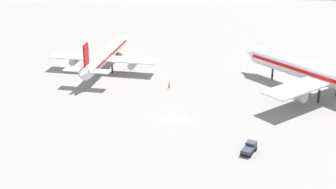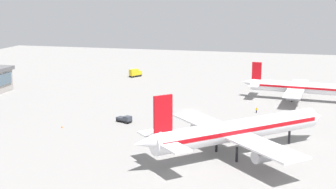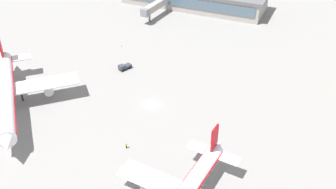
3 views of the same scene
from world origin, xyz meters
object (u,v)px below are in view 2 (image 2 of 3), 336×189
object	(u,v)px
airplane_at_gate	(237,130)
ground_crew_worker	(257,110)
safety_cone_near_gate	(62,127)
pushback_tractor	(125,119)
catering_truck	(135,73)
airplane_taxiing	(300,87)

from	to	relation	value
airplane_at_gate	ground_crew_worker	world-z (taller)	airplane_at_gate
airplane_at_gate	safety_cone_near_gate	xyz separation A→B (m)	(-9.74, -46.91, -5.29)
pushback_tractor	airplane_at_gate	bearing A→B (deg)	-6.74
airplane_at_gate	catering_truck	world-z (taller)	airplane_at_gate
pushback_tractor	ground_crew_worker	bearing A→B (deg)	53.03
pushback_tractor	safety_cone_near_gate	world-z (taller)	pushback_tractor
airplane_taxiing	safety_cone_near_gate	size ratio (longest dim) A/B	65.55
airplane_at_gate	pushback_tractor	distance (m)	38.01
pushback_tractor	safety_cone_near_gate	bearing A→B (deg)	-123.91
pushback_tractor	safety_cone_near_gate	distance (m)	16.99
airplane_taxiing	airplane_at_gate	bearing A→B (deg)	-97.65
ground_crew_worker	safety_cone_near_gate	world-z (taller)	ground_crew_worker
catering_truck	ground_crew_worker	distance (m)	72.38
pushback_tractor	catering_truck	bearing A→B (deg)	129.14
airplane_taxiing	catering_truck	bearing A→B (deg)	162.45
airplane_taxiing	catering_truck	distance (m)	72.04
airplane_at_gate	catering_truck	distance (m)	101.52
safety_cone_near_gate	pushback_tractor	bearing A→B (deg)	122.73
airplane_at_gate	ground_crew_worker	size ratio (longest dim) A/B	24.12
airplane_taxiing	catering_truck	xyz separation A→B (m)	(-28.68, -66.03, -2.65)
airplane_at_gate	safety_cone_near_gate	size ratio (longest dim) A/B	67.14
ground_crew_worker	pushback_tractor	bearing A→B (deg)	144.12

